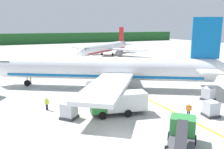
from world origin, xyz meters
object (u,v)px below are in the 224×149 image
cargo_container_mid (211,109)px  crew_loader_left (47,103)px  service_truck_catering (119,102)px  airliner_mid_apron (106,48)px  cargo_container_near (69,111)px  crew_loader_right (31,79)px  cargo_container_far (208,94)px  service_truck_fuel (182,135)px  crew_marshaller (189,109)px  airliner_foreground (106,69)px

cargo_container_mid → crew_loader_left: cargo_container_mid is taller
service_truck_catering → cargo_container_mid: bearing=-28.4°
crew_loader_left → airliner_mid_apron: bearing=58.6°
cargo_container_mid → cargo_container_near: bearing=157.3°
cargo_container_near → cargo_container_mid: 16.69m
cargo_container_mid → crew_loader_right: cargo_container_mid is taller
cargo_container_mid → crew_loader_left: (-17.26, 10.37, 0.05)m
cargo_container_far → crew_loader_left: cargo_container_far is taller
cargo_container_near → service_truck_fuel: bearing=-55.6°
service_truck_fuel → crew_marshaller: 7.56m
airliner_mid_apron → cargo_container_near: bearing=-117.9°
airliner_mid_apron → service_truck_fuel: (-20.46, -63.02, -1.71)m
service_truck_catering → cargo_container_mid: size_ratio=3.64×
crew_loader_left → cargo_container_near: bearing=-64.6°
cargo_container_far → airliner_mid_apron: bearing=81.9°
service_truck_catering → crew_marshaller: 8.23m
cargo_container_far → crew_loader_right: size_ratio=1.10×
airliner_foreground → crew_marshaller: 16.55m
airliner_mid_apron → crew_marshaller: size_ratio=18.31×
cargo_container_near → crew_loader_right: cargo_container_near is taller
service_truck_fuel → cargo_container_mid: bearing=27.0°
cargo_container_near → cargo_container_far: (20.00, -1.72, -0.04)m
cargo_container_far → crew_loader_left: 22.58m
crew_loader_right → service_truck_fuel: bearing=-72.4°
cargo_container_far → crew_marshaller: (-7.18, -3.76, 0.03)m
airliner_mid_apron → crew_loader_right: airliner_mid_apron is taller
cargo_container_near → cargo_container_far: cargo_container_near is taller
cargo_container_far → crew_marshaller: size_ratio=1.20×
service_truck_catering → cargo_container_near: size_ratio=2.89×
airliner_foreground → crew_loader_right: (-11.43, 8.48, -2.35)m
airliner_mid_apron → cargo_container_far: bearing=-98.1°
airliner_foreground → crew_loader_left: airliner_foreground is taller
crew_marshaller → crew_loader_left: crew_loader_left is taller
service_truck_fuel → cargo_container_far: size_ratio=3.09×
service_truck_fuel → cargo_container_near: (-7.26, 10.60, -0.22)m
crew_marshaller → service_truck_fuel: bearing=-137.4°
airliner_foreground → airliner_mid_apron: airliner_foreground is taller
cargo_container_near → crew_marshaller: cargo_container_near is taller
airliner_mid_apron → service_truck_fuel: 66.28m
service_truck_fuel → service_truck_catering: service_truck_catering is taller
crew_loader_left → crew_loader_right: size_ratio=0.94×
service_truck_catering → crew_loader_right: size_ratio=4.02×
cargo_container_mid → crew_loader_left: 20.14m
cargo_container_near → crew_loader_left: 4.34m
cargo_container_near → crew_loader_left: (-1.86, 3.92, 0.01)m
cargo_container_far → airliner_foreground: bearing=131.1°
crew_marshaller → crew_loader_left: bearing=147.4°
airliner_foreground → cargo_container_near: airliner_foreground is taller
airliner_foreground → crew_loader_right: airliner_foreground is taller
airliner_foreground → cargo_container_near: (-9.32, -10.51, -2.44)m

